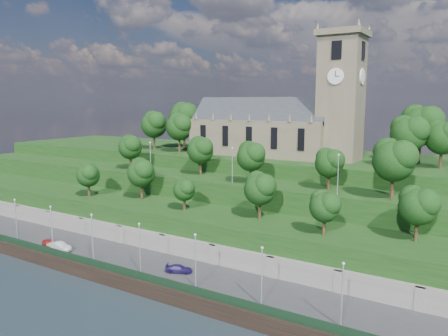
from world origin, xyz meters
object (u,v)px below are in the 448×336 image
Objects in this scene: church at (281,122)px; car_left at (49,244)px; car_middle at (59,246)px; car_right at (179,269)px.

car_left is (-24.07, -43.32, -19.84)m from church.
car_middle is 23.40m from car_right.
church reaches higher than car_left.
car_middle is at bearing -69.63° from car_left.
car_left is at bearing 85.95° from car_middle.
car_middle is at bearing 74.36° from car_right.
car_middle reaches higher than car_right.
car_middle reaches higher than car_left.
church is 8.43× the size of car_middle.
church is 52.21m from car_middle.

